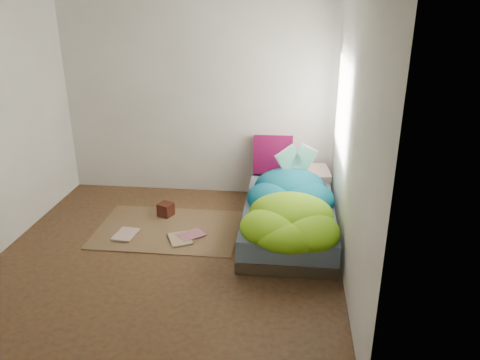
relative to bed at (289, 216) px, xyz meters
name	(u,v)px	position (x,y,z in m)	size (l,w,h in m)	color
ground	(169,255)	(-1.22, -0.72, -0.17)	(3.50, 3.50, 0.00)	#402518
room_walls	(160,99)	(-1.21, -0.71, 1.46)	(3.54, 3.54, 2.62)	beige
bed	(289,216)	(0.00, 0.00, 0.00)	(1.00, 2.00, 0.34)	#33281C
duvet	(290,196)	(0.00, -0.22, 0.34)	(0.96, 1.84, 0.34)	#074E72
rug	(168,229)	(-1.37, -0.17, -0.16)	(1.60, 1.10, 0.01)	brown
pillow_floral	(306,175)	(0.20, 0.72, 0.23)	(0.56, 0.35, 0.12)	beige
pillow_magenta	(273,155)	(-0.23, 0.90, 0.42)	(0.50, 0.15, 0.50)	#4C052C
open_book	(297,150)	(0.07, 0.44, 0.64)	(0.43, 0.09, 0.26)	#2B8536
wooden_box	(166,209)	(-1.48, 0.17, -0.08)	(0.16, 0.16, 0.16)	#390F0C
floor_book_a	(116,234)	(-1.91, -0.37, -0.14)	(0.23, 0.31, 0.02)	beige
floor_book_b	(186,232)	(-1.14, -0.24, -0.14)	(0.21, 0.29, 0.03)	#C7738C
floor_book_c	(170,241)	(-1.27, -0.47, -0.14)	(0.23, 0.31, 0.02)	tan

